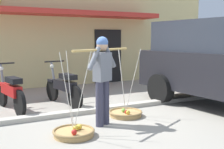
{
  "coord_description": "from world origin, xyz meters",
  "views": [
    {
      "loc": [
        -2.85,
        -5.07,
        1.65
      ],
      "look_at": [
        0.14,
        0.6,
        0.85
      ],
      "focal_mm": 45.74,
      "sensor_mm": 36.0,
      "label": 1
    }
  ],
  "objects_px": {
    "fruit_basket_right_side": "(74,132)",
    "motorcycle_nearest_shop": "(10,92)",
    "motorcycle_second_in_row": "(64,87)",
    "fruit_basket_left_side": "(126,113)",
    "fruit_vendor": "(102,75)"
  },
  "relations": [
    {
      "from": "fruit_basket_left_side",
      "to": "fruit_vendor",
      "type": "bearing_deg",
      "value": -154.66
    },
    {
      "from": "fruit_basket_right_side",
      "to": "motorcycle_second_in_row",
      "type": "xyz_separation_m",
      "value": [
        0.58,
        2.3,
        0.38
      ]
    },
    {
      "from": "fruit_basket_left_side",
      "to": "fruit_basket_right_side",
      "type": "bearing_deg",
      "value": -154.52
    },
    {
      "from": "motorcycle_second_in_row",
      "to": "fruit_basket_right_side",
      "type": "bearing_deg",
      "value": -104.25
    },
    {
      "from": "fruit_vendor",
      "to": "fruit_basket_left_side",
      "type": "bearing_deg",
      "value": 25.34
    },
    {
      "from": "motorcycle_nearest_shop",
      "to": "fruit_vendor",
      "type": "bearing_deg",
      "value": -54.26
    },
    {
      "from": "motorcycle_nearest_shop",
      "to": "fruit_basket_left_side",
      "type": "bearing_deg",
      "value": -37.18
    },
    {
      "from": "fruit_basket_right_side",
      "to": "motorcycle_second_in_row",
      "type": "relative_size",
      "value": 0.8
    },
    {
      "from": "motorcycle_nearest_shop",
      "to": "motorcycle_second_in_row",
      "type": "height_order",
      "value": "same"
    },
    {
      "from": "fruit_vendor",
      "to": "fruit_basket_right_side",
      "type": "relative_size",
      "value": 1.17
    },
    {
      "from": "fruit_basket_right_side",
      "to": "motorcycle_second_in_row",
      "type": "height_order",
      "value": "fruit_basket_right_side"
    },
    {
      "from": "fruit_basket_right_side",
      "to": "motorcycle_nearest_shop",
      "type": "bearing_deg",
      "value": 106.62
    },
    {
      "from": "fruit_basket_left_side",
      "to": "motorcycle_second_in_row",
      "type": "bearing_deg",
      "value": 117.41
    },
    {
      "from": "fruit_vendor",
      "to": "motorcycle_second_in_row",
      "type": "xyz_separation_m",
      "value": [
        -0.13,
        1.96,
        -0.52
      ]
    },
    {
      "from": "fruit_vendor",
      "to": "fruit_basket_left_side",
      "type": "xyz_separation_m",
      "value": [
        0.71,
        0.34,
        -0.91
      ]
    }
  ]
}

